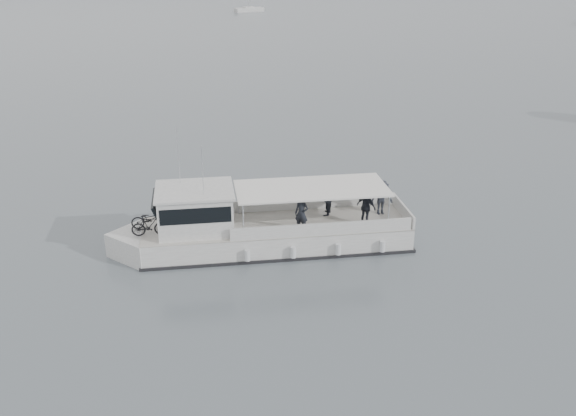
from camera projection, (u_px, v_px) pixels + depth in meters
name	position (u px, v px, depth m)	size (l,w,h in m)	color
ground	(340.00, 219.00, 28.72)	(1400.00, 1400.00, 0.00)	#525B60
tour_boat	(250.00, 229.00, 25.67)	(12.19, 5.15, 5.09)	white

